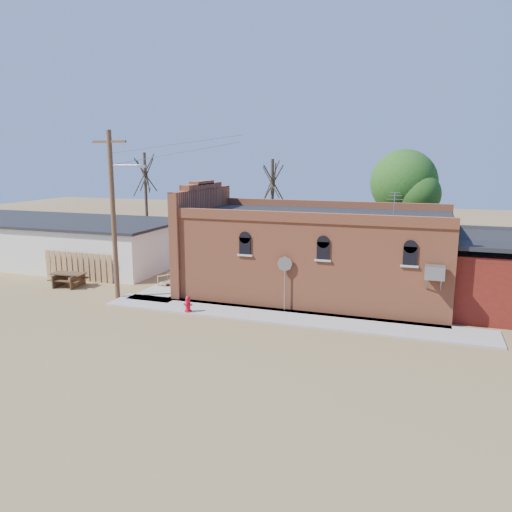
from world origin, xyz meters
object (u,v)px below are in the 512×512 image
(fire_hydrant, at_px, (188,304))
(stop_sign, at_px, (285,269))
(brick_bar, at_px, (311,253))
(utility_pole, at_px, (114,212))
(trash_barrel, at_px, (192,279))
(picnic_table, at_px, (69,278))

(fire_hydrant, relative_size, stop_sign, 0.29)
(stop_sign, bearing_deg, brick_bar, 93.64)
(brick_bar, bearing_deg, utility_pole, -156.31)
(brick_bar, height_order, trash_barrel, brick_bar)
(brick_bar, xyz_separation_m, stop_sign, (-0.49, -3.69, -0.14))
(fire_hydrant, xyz_separation_m, trash_barrel, (-2.00, 4.46, 0.05))
(picnic_table, bearing_deg, stop_sign, -7.69)
(brick_bar, bearing_deg, trash_barrel, -171.53)
(utility_pole, bearing_deg, fire_hydrant, -13.94)
(brick_bar, distance_m, utility_pole, 10.96)
(utility_pole, bearing_deg, stop_sign, 3.69)
(fire_hydrant, xyz_separation_m, picnic_table, (-9.13, 2.40, 0.06))
(fire_hydrant, height_order, stop_sign, stop_sign)
(utility_pole, relative_size, picnic_table, 4.28)
(brick_bar, relative_size, stop_sign, 5.96)
(utility_pole, bearing_deg, trash_barrel, 48.90)
(brick_bar, height_order, fire_hydrant, brick_bar)
(picnic_table, bearing_deg, trash_barrel, 10.97)
(trash_barrel, height_order, picnic_table, trash_barrel)
(stop_sign, height_order, picnic_table, stop_sign)
(trash_barrel, bearing_deg, stop_sign, -22.41)
(utility_pole, relative_size, fire_hydrant, 11.21)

